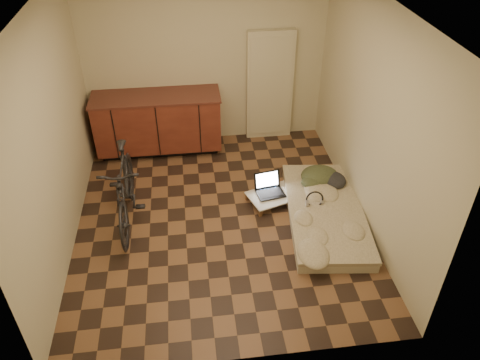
{
  "coord_description": "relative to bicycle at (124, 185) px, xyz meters",
  "views": [
    {
      "loc": [
        -0.32,
        -4.48,
        3.84
      ],
      "look_at": [
        0.25,
        0.01,
        0.55
      ],
      "focal_mm": 35.0,
      "sensor_mm": 36.0,
      "label": 1
    }
  ],
  "objects": [
    {
      "name": "appliance_panel",
      "position": [
        2.07,
        1.81,
        0.32
      ],
      "size": [
        0.7,
        0.1,
        1.7
      ],
      "primitive_type": "cube",
      "color": "beige",
      "rests_on": "ground"
    },
    {
      "name": "futon",
      "position": [
        2.42,
        -0.3,
        -0.44
      ],
      "size": [
        1.12,
        1.99,
        0.16
      ],
      "rotation": [
        0.0,
        0.0,
        -0.11
      ],
      "color": "beige",
      "rests_on": "ground"
    },
    {
      "name": "mouse",
      "position": [
        2.09,
        0.13,
        -0.4
      ],
      "size": [
        0.11,
        0.12,
        0.03
      ],
      "primitive_type": "ellipsoid",
      "rotation": [
        0.0,
        0.0,
        0.61
      ],
      "color": "white",
      "rests_on": "lap_desk"
    },
    {
      "name": "cabinets",
      "position": [
        0.37,
        1.58,
        -0.06
      ],
      "size": [
        1.84,
        0.62,
        0.91
      ],
      "color": "black",
      "rests_on": "ground"
    },
    {
      "name": "room_shell",
      "position": [
        1.12,
        -0.13,
        0.77
      ],
      "size": [
        3.5,
        4.0,
        2.6
      ],
      "color": "brown",
      "rests_on": "ground"
    },
    {
      "name": "headphones",
      "position": [
        2.3,
        -0.2,
        -0.28
      ],
      "size": [
        0.26,
        0.24,
        0.16
      ],
      "primitive_type": null,
      "rotation": [
        0.0,
        0.0,
        -0.09
      ],
      "color": "black",
      "rests_on": "futon"
    },
    {
      "name": "bicycle",
      "position": [
        0.0,
        0.0,
        0.0
      ],
      "size": [
        0.48,
        1.63,
        1.05
      ],
      "primitive_type": "imported",
      "rotation": [
        0.0,
        0.0,
        0.0
      ],
      "color": "black",
      "rests_on": "ground"
    },
    {
      "name": "lap_desk",
      "position": [
        1.86,
        0.11,
        -0.43
      ],
      "size": [
        0.78,
        0.63,
        0.11
      ],
      "rotation": [
        0.0,
        0.0,
        0.33
      ],
      "color": "brown",
      "rests_on": "ground"
    },
    {
      "name": "clothing_pile",
      "position": [
        2.55,
        0.29,
        -0.26
      ],
      "size": [
        0.58,
        0.5,
        0.21
      ],
      "primitive_type": null,
      "rotation": [
        0.0,
        0.0,
        -0.11
      ],
      "color": "#353E24",
      "rests_on": "futon"
    },
    {
      "name": "laptop",
      "position": [
        1.8,
        0.18,
        -0.36
      ],
      "size": [
        0.4,
        0.37,
        0.24
      ],
      "rotation": [
        0.0,
        0.0,
        0.17
      ],
      "color": "black",
      "rests_on": "lap_desk"
    }
  ]
}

